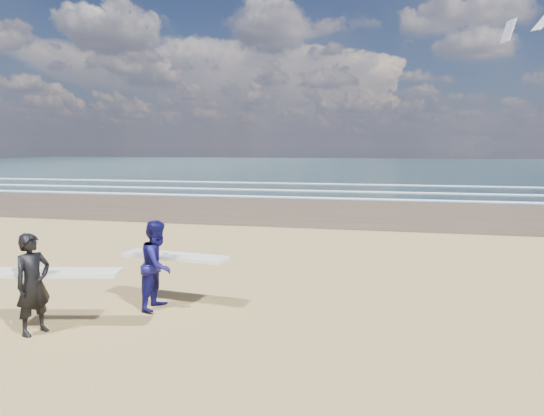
# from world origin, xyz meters

# --- Properties ---
(ocean) EXTENTS (220.00, 100.00, 0.02)m
(ocean) POSITION_xyz_m (20.00, 72.00, 0.01)
(ocean) COLOR #192E37
(ocean) RESTS_ON ground
(surfer_near) EXTENTS (2.26, 1.20, 1.74)m
(surfer_near) POSITION_xyz_m (0.13, 0.53, 0.89)
(surfer_near) COLOR black
(surfer_near) RESTS_ON ground
(surfer_far) EXTENTS (2.24, 1.18, 1.75)m
(surfer_far) POSITION_xyz_m (1.59, 2.18, 0.88)
(surfer_far) COLOR #0F0D4D
(surfer_far) RESTS_ON ground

